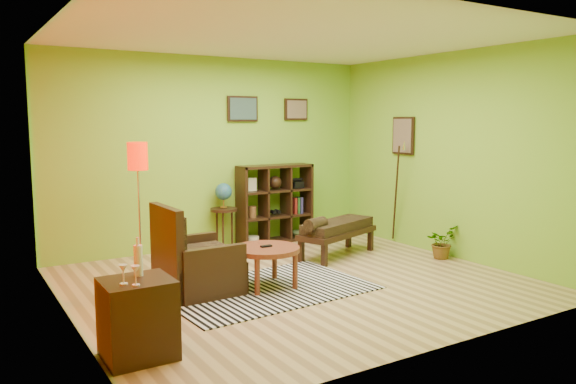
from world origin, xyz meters
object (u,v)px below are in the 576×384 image
coffee_table (266,253)px  cube_shelf (276,203)px  potted_plant (441,246)px  bench (336,229)px  globe_table (224,199)px  floor_lamp (138,168)px  armchair (194,266)px  side_cabinet (138,318)px

coffee_table → cube_shelf: bearing=57.1°
potted_plant → coffee_table: bearing=178.2°
bench → globe_table: bearing=130.2°
floor_lamp → cube_shelf: (2.38, 0.84, -0.71)m
cube_shelf → globe_table: bearing=178.7°
cube_shelf → potted_plant: bearing=-56.7°
bench → floor_lamp: bearing=170.5°
armchair → potted_plant: bearing=-5.1°
side_cabinet → cube_shelf: 4.44m
coffee_table → bench: size_ratio=0.54×
globe_table → potted_plant: (2.26, -2.13, -0.56)m
potted_plant → side_cabinet: bearing=-167.0°
side_cabinet → potted_plant: 4.62m
armchair → floor_lamp: (-0.29, 0.96, 1.02)m
coffee_table → armchair: (-0.78, 0.22, -0.10)m
side_cabinet → coffee_table: bearing=32.0°
coffee_table → potted_plant: 2.71m
floor_lamp → globe_table: 1.83m
coffee_table → potted_plant: size_ratio=1.68×
potted_plant → armchair: bearing=174.9°
floor_lamp → cube_shelf: size_ratio=1.35×
coffee_table → cube_shelf: cube_shelf is taller
bench → side_cabinet: bearing=-150.6°
globe_table → cube_shelf: size_ratio=0.80×
floor_lamp → potted_plant: floor_lamp is taller
floor_lamp → potted_plant: 4.14m
cube_shelf → coffee_table: bearing=-122.9°
bench → armchair: bearing=-167.1°
side_cabinet → floor_lamp: floor_lamp is taller
armchair → cube_shelf: (2.09, 1.80, 0.30)m
cube_shelf → potted_plant: (1.39, -2.11, -0.42)m
side_cabinet → potted_plant: (4.50, 1.04, -0.15)m
coffee_table → bench: (1.53, 0.75, -0.01)m
side_cabinet → cube_shelf: cube_shelf is taller
coffee_table → side_cabinet: size_ratio=0.79×
cube_shelf → potted_plant: cube_shelf is taller
coffee_table → floor_lamp: size_ratio=0.47×
floor_lamp → cube_shelf: 2.63m
globe_table → coffee_table: bearing=-102.0°
armchair → coffee_table: bearing=-16.0°
bench → potted_plant: 1.45m
armchair → floor_lamp: floor_lamp is taller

